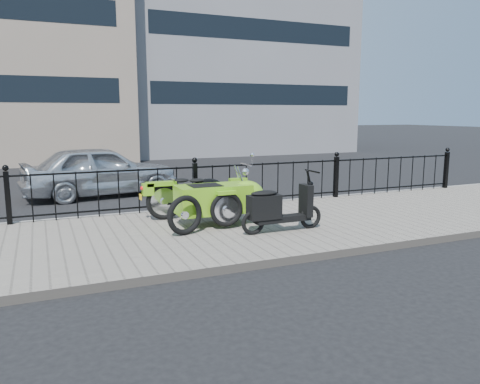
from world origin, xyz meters
name	(u,v)px	position (x,y,z in m)	size (l,w,h in m)	color
ground	(217,228)	(0.00, 0.00, 0.00)	(120.00, 120.00, 0.00)	black
sidewalk	(227,231)	(0.00, -0.50, 0.06)	(30.00, 3.80, 0.12)	slate
curb	(193,210)	(0.00, 1.44, 0.06)	(30.00, 0.10, 0.12)	gray
iron_fence	(195,187)	(0.00, 1.30, 0.59)	(14.11, 0.11, 1.08)	black
building_grey	(227,13)	(7.00, 16.99, 7.50)	(12.00, 8.01, 15.00)	slate
motorcycle_sidecar	(220,197)	(0.03, -0.06, 0.59)	(2.28, 1.48, 0.98)	black
scooter	(277,209)	(0.66, -1.10, 0.52)	(1.51, 0.44, 1.02)	black
spare_tire	(185,215)	(-0.81, -0.68, 0.45)	(0.66, 0.66, 0.09)	black
sedan_car	(101,171)	(-1.52, 4.35, 0.65)	(1.54, 3.82, 1.30)	silver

